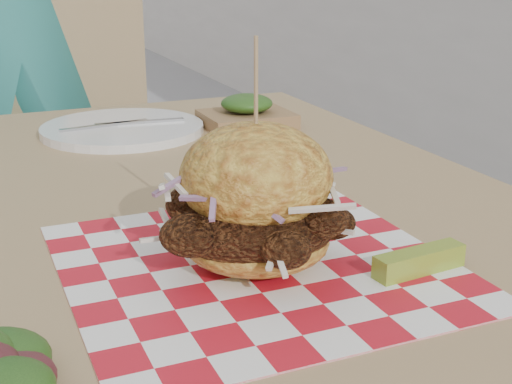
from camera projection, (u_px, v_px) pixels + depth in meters
patio_table at (195, 260)px, 0.89m from camera, size 0.80×1.20×0.75m
patio_chair at (76, 160)px, 1.75m from camera, size 0.43×0.44×0.95m
paper_liner at (256, 264)px, 0.69m from camera, size 0.36×0.36×0.00m
sandwich at (256, 205)px, 0.67m from camera, size 0.19×0.19×0.22m
pickle_spear at (419, 261)px, 0.67m from camera, size 0.10×0.03×0.02m
place_setting at (123, 129)px, 1.19m from camera, size 0.27×0.27×0.02m
kraft_tray at (247, 113)px, 1.23m from camera, size 0.15×0.12×0.06m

